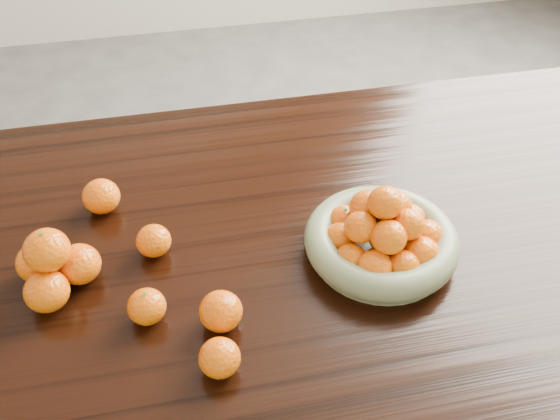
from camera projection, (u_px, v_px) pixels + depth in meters
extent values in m
cube|color=black|center=(264.00, 241.00, 1.29)|extent=(2.00, 1.00, 0.04)
cube|color=black|center=(527.00, 189.00, 1.99)|extent=(0.08, 0.08, 0.71)
cylinder|color=#757D5B|center=(380.00, 250.00, 1.23)|extent=(0.27, 0.27, 0.01)
torus|color=#757D5B|center=(381.00, 240.00, 1.21)|extent=(0.30, 0.30, 0.06)
ellipsoid|color=orange|center=(410.00, 219.00, 1.25)|extent=(0.06, 0.06, 0.06)
ellipsoid|color=orange|center=(388.00, 209.00, 1.27)|extent=(0.06, 0.06, 0.06)
ellipsoid|color=orange|center=(362.00, 211.00, 1.27)|extent=(0.06, 0.06, 0.06)
ellipsoid|color=orange|center=(344.00, 221.00, 1.24)|extent=(0.07, 0.07, 0.06)
ellipsoid|color=orange|center=(341.00, 238.00, 1.21)|extent=(0.06, 0.06, 0.06)
ellipsoid|color=orange|center=(351.00, 258.00, 1.17)|extent=(0.06, 0.06, 0.06)
ellipsoid|color=orange|center=(374.00, 267.00, 1.15)|extent=(0.07, 0.07, 0.06)
ellipsoid|color=orange|center=(404.00, 266.00, 1.15)|extent=(0.06, 0.06, 0.06)
ellipsoid|color=orange|center=(421.00, 254.00, 1.17)|extent=(0.07, 0.07, 0.07)
ellipsoid|color=orange|center=(426.00, 236.00, 1.21)|extent=(0.07, 0.07, 0.06)
ellipsoid|color=orange|center=(385.00, 238.00, 1.21)|extent=(0.06, 0.06, 0.06)
ellipsoid|color=orange|center=(395.00, 206.00, 1.21)|extent=(0.07, 0.07, 0.06)
ellipsoid|color=orange|center=(367.00, 207.00, 1.20)|extent=(0.07, 0.07, 0.07)
ellipsoid|color=orange|center=(361.00, 227.00, 1.17)|extent=(0.06, 0.06, 0.06)
ellipsoid|color=orange|center=(389.00, 237.00, 1.14)|extent=(0.07, 0.07, 0.06)
ellipsoid|color=orange|center=(408.00, 225.00, 1.16)|extent=(0.06, 0.06, 0.06)
ellipsoid|color=orange|center=(385.00, 203.00, 1.15)|extent=(0.07, 0.07, 0.06)
ellipsoid|color=orange|center=(47.00, 291.00, 1.12)|extent=(0.08, 0.08, 0.08)
ellipsoid|color=orange|center=(79.00, 264.00, 1.16)|extent=(0.08, 0.08, 0.08)
ellipsoid|color=orange|center=(38.00, 263.00, 1.17)|extent=(0.08, 0.08, 0.08)
ellipsoid|color=orange|center=(47.00, 250.00, 1.11)|extent=(0.08, 0.08, 0.08)
ellipsoid|color=orange|center=(147.00, 307.00, 1.10)|extent=(0.07, 0.07, 0.06)
ellipsoid|color=orange|center=(220.00, 358.00, 1.02)|extent=(0.07, 0.07, 0.07)
ellipsoid|color=orange|center=(221.00, 311.00, 1.08)|extent=(0.08, 0.08, 0.07)
ellipsoid|color=orange|center=(101.00, 196.00, 1.31)|extent=(0.08, 0.08, 0.07)
ellipsoid|color=orange|center=(154.00, 241.00, 1.22)|extent=(0.07, 0.07, 0.06)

